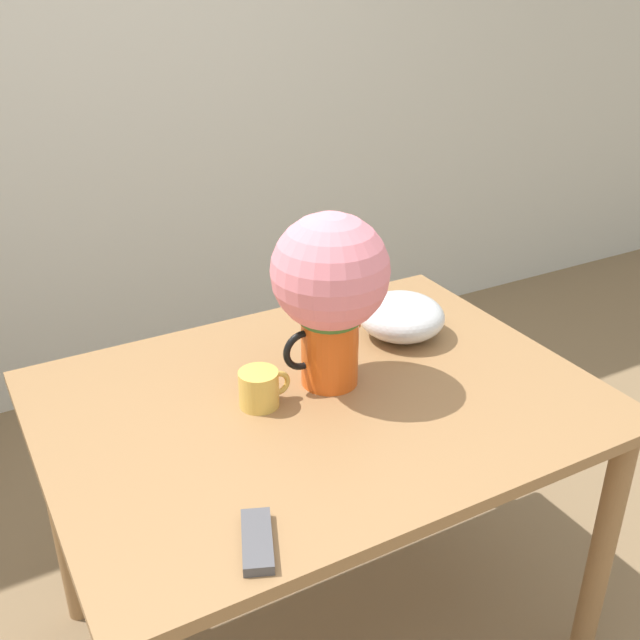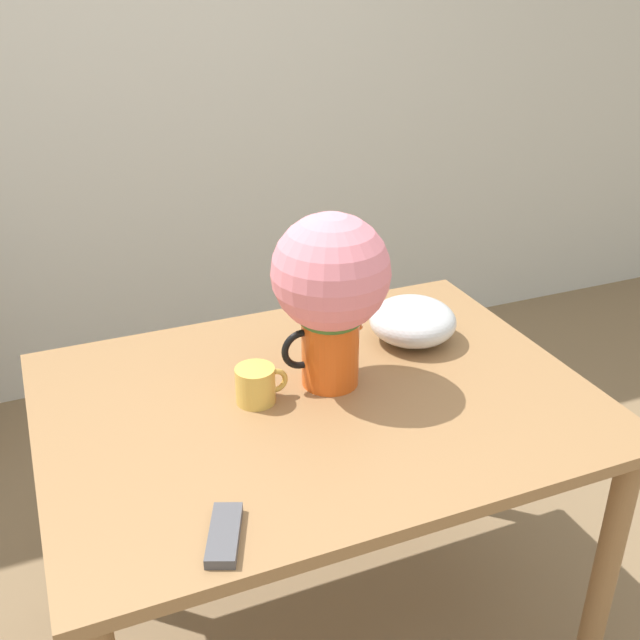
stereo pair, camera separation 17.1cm
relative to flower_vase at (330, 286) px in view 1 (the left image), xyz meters
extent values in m
cube|color=silver|center=(-0.15, 1.60, 0.25)|extent=(8.00, 0.05, 2.60)
cube|color=olive|center=(-0.05, -0.05, -0.27)|extent=(1.26, 0.94, 0.03)
cylinder|color=olive|center=(0.52, -0.46, -0.67)|extent=(0.06, 0.06, 0.77)
cylinder|color=olive|center=(-0.62, 0.37, -0.67)|extent=(0.06, 0.06, 0.77)
cylinder|color=olive|center=(0.52, 0.37, -0.67)|extent=(0.06, 0.06, 0.77)
cylinder|color=#E05619|center=(0.00, 0.00, -0.16)|extent=(0.14, 0.14, 0.19)
cone|color=#E05619|center=(0.06, 0.00, -0.09)|extent=(0.05, 0.05, 0.05)
torus|color=black|center=(-0.07, 0.00, -0.15)|extent=(0.10, 0.02, 0.10)
sphere|color=#3D7033|center=(0.00, 0.00, -0.01)|extent=(0.20, 0.20, 0.20)
sphere|color=pink|center=(0.00, 0.00, 0.03)|extent=(0.27, 0.27, 0.27)
cylinder|color=gold|center=(-0.19, -0.01, -0.21)|extent=(0.09, 0.09, 0.09)
torus|color=gold|center=(-0.14, -0.01, -0.21)|extent=(0.06, 0.01, 0.06)
ellipsoid|color=silver|center=(0.29, 0.11, -0.20)|extent=(0.23, 0.23, 0.11)
cube|color=#4C4C51|center=(-0.38, -0.42, -0.24)|extent=(0.11, 0.16, 0.02)
camera|label=1|loc=(-0.77, -1.34, 0.69)|focal=42.00mm
camera|label=2|loc=(-0.61, -1.41, 0.69)|focal=42.00mm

